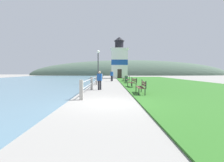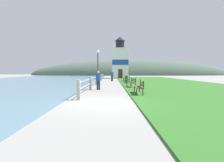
{
  "view_description": "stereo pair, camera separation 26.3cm",
  "coord_description": "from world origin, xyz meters",
  "px_view_note": "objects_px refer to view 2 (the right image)",
  "views": [
    {
      "loc": [
        0.13,
        -8.2,
        1.51
      ],
      "look_at": [
        0.38,
        13.88,
        0.3
      ],
      "focal_mm": 28.0,
      "sensor_mm": 36.0,
      "label": 1
    },
    {
      "loc": [
        0.39,
        -8.21,
        1.51
      ],
      "look_at": [
        0.38,
        13.88,
        0.3
      ],
      "focal_mm": 28.0,
      "sensor_mm": 36.0,
      "label": 2
    }
  ],
  "objects_px": {
    "lighthouse": "(120,61)",
    "person_strolling": "(112,75)",
    "park_bench_midway": "(132,82)",
    "trash_bin": "(127,79)",
    "lamp_post": "(98,61)",
    "park_bench_near": "(140,86)",
    "person_by_railing": "(98,80)",
    "park_bench_by_lighthouse": "(125,78)",
    "park_bench_far": "(128,79)"
  },
  "relations": [
    {
      "from": "park_bench_by_lighthouse",
      "to": "park_bench_near",
      "type": "bearing_deg",
      "value": 96.17
    },
    {
      "from": "person_strolling",
      "to": "lamp_post",
      "type": "xyz_separation_m",
      "value": [
        -1.64,
        -6.67,
        1.81
      ]
    },
    {
      "from": "park_bench_near",
      "to": "person_strolling",
      "type": "xyz_separation_m",
      "value": [
        -1.81,
        15.44,
        0.39
      ]
    },
    {
      "from": "lighthouse",
      "to": "person_strolling",
      "type": "distance_m",
      "value": 12.73
    },
    {
      "from": "person_by_railing",
      "to": "lamp_post",
      "type": "relative_size",
      "value": 0.39
    },
    {
      "from": "lighthouse",
      "to": "person_strolling",
      "type": "xyz_separation_m",
      "value": [
        -1.78,
        -12.26,
        -2.92
      ]
    },
    {
      "from": "lighthouse",
      "to": "lamp_post",
      "type": "xyz_separation_m",
      "value": [
        -3.42,
        -18.93,
        -1.11
      ]
    },
    {
      "from": "park_bench_near",
      "to": "lighthouse",
      "type": "relative_size",
      "value": 0.21
    },
    {
      "from": "trash_bin",
      "to": "person_strolling",
      "type": "bearing_deg",
      "value": 138.03
    },
    {
      "from": "lighthouse",
      "to": "lamp_post",
      "type": "relative_size",
      "value": 2.32
    },
    {
      "from": "park_bench_near",
      "to": "park_bench_midway",
      "type": "xyz_separation_m",
      "value": [
        0.04,
        4.88,
        -0.0
      ]
    },
    {
      "from": "person_strolling",
      "to": "person_by_railing",
      "type": "height_order",
      "value": "person_strolling"
    },
    {
      "from": "park_bench_far",
      "to": "trash_bin",
      "type": "xyz_separation_m",
      "value": [
        0.02,
        2.81,
        -0.11
      ]
    },
    {
      "from": "lighthouse",
      "to": "person_strolling",
      "type": "relative_size",
      "value": 5.37
    },
    {
      "from": "park_bench_midway",
      "to": "lighthouse",
      "type": "distance_m",
      "value": 23.06
    },
    {
      "from": "park_bench_near",
      "to": "park_bench_by_lighthouse",
      "type": "relative_size",
      "value": 1.16
    },
    {
      "from": "park_bench_by_lighthouse",
      "to": "park_bench_far",
      "type": "bearing_deg",
      "value": 97.0
    },
    {
      "from": "person_strolling",
      "to": "trash_bin",
      "type": "relative_size",
      "value": 2.03
    },
    {
      "from": "park_bench_midway",
      "to": "person_strolling",
      "type": "xyz_separation_m",
      "value": [
        -1.85,
        10.56,
        0.39
      ]
    },
    {
      "from": "park_bench_near",
      "to": "park_bench_midway",
      "type": "distance_m",
      "value": 4.88
    },
    {
      "from": "person_by_railing",
      "to": "park_bench_by_lighthouse",
      "type": "bearing_deg",
      "value": 6.94
    },
    {
      "from": "park_bench_far",
      "to": "park_bench_near",
      "type": "bearing_deg",
      "value": 94.88
    },
    {
      "from": "park_bench_far",
      "to": "person_by_railing",
      "type": "bearing_deg",
      "value": 74.24
    },
    {
      "from": "lighthouse",
      "to": "trash_bin",
      "type": "relative_size",
      "value": 10.92
    },
    {
      "from": "park_bench_near",
      "to": "lighthouse",
      "type": "height_order",
      "value": "lighthouse"
    },
    {
      "from": "park_bench_near",
      "to": "park_bench_midway",
      "type": "bearing_deg",
      "value": -87.28
    },
    {
      "from": "lamp_post",
      "to": "lighthouse",
      "type": "bearing_deg",
      "value": 79.76
    },
    {
      "from": "lighthouse",
      "to": "person_strolling",
      "type": "bearing_deg",
      "value": -98.25
    },
    {
      "from": "park_bench_by_lighthouse",
      "to": "person_strolling",
      "type": "height_order",
      "value": "person_strolling"
    },
    {
      "from": "park_bench_near",
      "to": "lighthouse",
      "type": "xyz_separation_m",
      "value": [
        -0.03,
        27.7,
        3.31
      ]
    },
    {
      "from": "lighthouse",
      "to": "trash_bin",
      "type": "bearing_deg",
      "value": -88.76
    },
    {
      "from": "park_bench_near",
      "to": "park_bench_far",
      "type": "xyz_separation_m",
      "value": [
        0.26,
        10.75,
        -0.0
      ]
    },
    {
      "from": "trash_bin",
      "to": "park_bench_by_lighthouse",
      "type": "bearing_deg",
      "value": 90.31
    },
    {
      "from": "park_bench_far",
      "to": "person_strolling",
      "type": "bearing_deg",
      "value": -60.03
    },
    {
      "from": "park_bench_by_lighthouse",
      "to": "person_strolling",
      "type": "xyz_separation_m",
      "value": [
        -2.07,
        -0.26,
        0.39
      ]
    },
    {
      "from": "park_bench_far",
      "to": "park_bench_by_lighthouse",
      "type": "xyz_separation_m",
      "value": [
        0.01,
        4.94,
        0.0
      ]
    },
    {
      "from": "park_bench_by_lighthouse",
      "to": "trash_bin",
      "type": "bearing_deg",
      "value": 97.45
    },
    {
      "from": "park_bench_by_lighthouse",
      "to": "person_by_railing",
      "type": "height_order",
      "value": "person_by_railing"
    },
    {
      "from": "person_strolling",
      "to": "person_by_railing",
      "type": "relative_size",
      "value": 1.1
    },
    {
      "from": "park_bench_far",
      "to": "trash_bin",
      "type": "bearing_deg",
      "value": -84.24
    },
    {
      "from": "park_bench_far",
      "to": "lighthouse",
      "type": "relative_size",
      "value": 0.18
    },
    {
      "from": "park_bench_midway",
      "to": "lighthouse",
      "type": "height_order",
      "value": "lighthouse"
    },
    {
      "from": "park_bench_far",
      "to": "person_strolling",
      "type": "xyz_separation_m",
      "value": [
        -2.06,
        4.69,
        0.39
      ]
    },
    {
      "from": "park_bench_near",
      "to": "lamp_post",
      "type": "height_order",
      "value": "lamp_post"
    },
    {
      "from": "park_bench_near",
      "to": "person_by_railing",
      "type": "relative_size",
      "value": 1.27
    },
    {
      "from": "person_strolling",
      "to": "lighthouse",
      "type": "bearing_deg",
      "value": 20.4
    },
    {
      "from": "park_bench_near",
      "to": "lamp_post",
      "type": "xyz_separation_m",
      "value": [
        -3.45,
        8.77,
        2.2
      ]
    },
    {
      "from": "park_bench_near",
      "to": "person_by_railing",
      "type": "xyz_separation_m",
      "value": [
        -2.93,
        2.85,
        0.3
      ]
    },
    {
      "from": "person_by_railing",
      "to": "person_strolling",
      "type": "bearing_deg",
      "value": 15.82
    },
    {
      "from": "person_by_railing",
      "to": "park_bench_near",
      "type": "bearing_deg",
      "value": -113.26
    }
  ]
}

